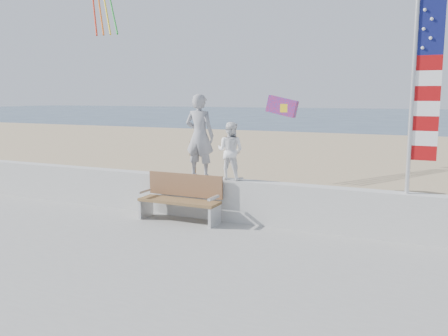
{
  "coord_description": "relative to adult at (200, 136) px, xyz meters",
  "views": [
    {
      "loc": [
        4.34,
        -7.15,
        2.84
      ],
      "look_at": [
        0.2,
        1.8,
        1.35
      ],
      "focal_mm": 38.0,
      "sensor_mm": 36.0,
      "label": 1
    }
  ],
  "objects": [
    {
      "name": "ground",
      "position": [
        0.48,
        -2.0,
        -1.99
      ],
      "size": [
        220.0,
        220.0,
        0.0
      ],
      "primitive_type": "plane",
      "color": "#2C4158",
      "rests_on": "ground"
    },
    {
      "name": "sand",
      "position": [
        0.48,
        7.0,
        -1.95
      ],
      "size": [
        90.0,
        40.0,
        0.08
      ],
      "primitive_type": "cube",
      "color": "tan",
      "rests_on": "ground"
    },
    {
      "name": "seawall",
      "position": [
        0.48,
        0.0,
        -1.36
      ],
      "size": [
        30.0,
        0.35,
        0.9
      ],
      "primitive_type": "cube",
      "color": "beige",
      "rests_on": "boardwalk"
    },
    {
      "name": "adult",
      "position": [
        0.0,
        0.0,
        0.0
      ],
      "size": [
        0.67,
        0.44,
        1.82
      ],
      "primitive_type": "imported",
      "rotation": [
        0.0,
        0.0,
        3.15
      ],
      "color": "gray",
      "rests_on": "seawall"
    },
    {
      "name": "child",
      "position": [
        0.73,
        0.0,
        -0.29
      ],
      "size": [
        0.61,
        0.48,
        1.23
      ],
      "primitive_type": "imported",
      "rotation": [
        0.0,
        0.0,
        3.12
      ],
      "color": "white",
      "rests_on": "seawall"
    },
    {
      "name": "bench",
      "position": [
        -0.22,
        -0.45,
        -1.3
      ],
      "size": [
        1.8,
        0.57,
        1.0
      ],
      "color": "brown",
      "rests_on": "boardwalk"
    },
    {
      "name": "flag",
      "position": [
        4.41,
        -0.0,
        1.0
      ],
      "size": [
        0.5,
        0.08,
        3.5
      ],
      "color": "silver",
      "rests_on": "seawall"
    },
    {
      "name": "parafoil_kite",
      "position": [
        0.57,
        4.1,
        0.56
      ],
      "size": [
        0.95,
        0.26,
        0.65
      ],
      "color": "red",
      "rests_on": "ground"
    },
    {
      "name": "sign",
      "position": [
        -1.73,
        2.97,
        -1.05
      ],
      "size": [
        0.32,
        0.07,
        1.46
      ],
      "color": "olive",
      "rests_on": "sand"
    }
  ]
}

